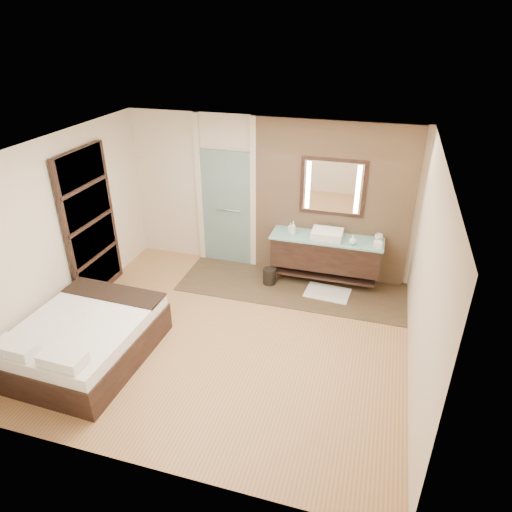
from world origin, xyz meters
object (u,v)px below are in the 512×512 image
(vanity, at_px, (326,253))
(mirror_unit, at_px, (333,187))
(bed, at_px, (85,339))
(waste_bin, at_px, (270,276))

(vanity, xyz_separation_m, mirror_unit, (0.00, 0.24, 1.07))
(vanity, bearing_deg, bed, -134.00)
(vanity, bearing_deg, waste_bin, -161.11)
(vanity, relative_size, bed, 0.95)
(waste_bin, bearing_deg, bed, -126.18)
(bed, relative_size, waste_bin, 6.84)
(waste_bin, bearing_deg, vanity, 18.89)
(waste_bin, bearing_deg, mirror_unit, 31.38)
(mirror_unit, bearing_deg, vanity, -90.00)
(mirror_unit, xyz_separation_m, waste_bin, (-0.89, -0.54, -1.51))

